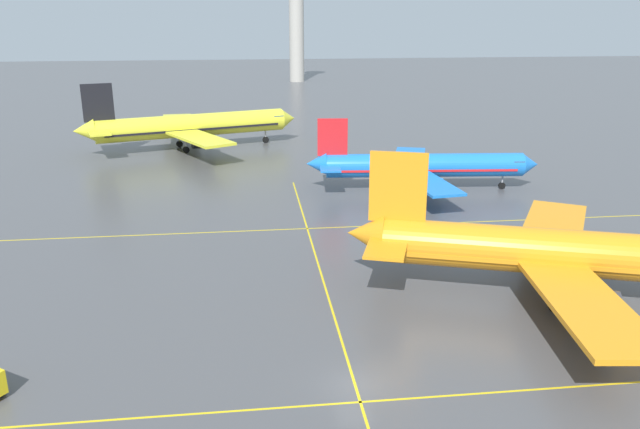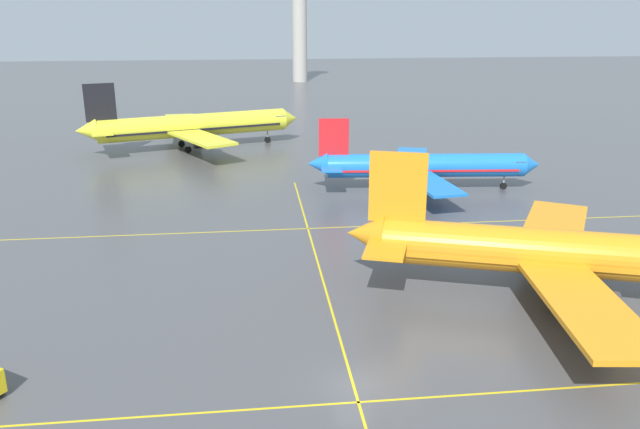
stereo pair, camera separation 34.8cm
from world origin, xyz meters
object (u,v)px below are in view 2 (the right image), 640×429
(airliner_front_gate, at_px, (575,255))
(control_tower, at_px, (299,20))
(airliner_third_row, at_px, (192,126))
(airliner_second_row, at_px, (423,166))

(airliner_front_gate, height_order, control_tower, control_tower)
(airliner_front_gate, xyz_separation_m, airliner_third_row, (-38.34, 69.00, -0.01))
(airliner_second_row, height_order, airliner_third_row, airliner_third_row)
(airliner_second_row, distance_m, control_tower, 146.25)
(airliner_front_gate, height_order, airliner_second_row, airliner_front_gate)
(airliner_third_row, distance_m, control_tower, 118.02)
(airliner_third_row, bearing_deg, airliner_front_gate, -60.94)
(airliner_third_row, bearing_deg, control_tower, 75.43)
(airliner_front_gate, bearing_deg, airliner_second_row, 95.44)
(airliner_front_gate, bearing_deg, airliner_third_row, 119.06)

